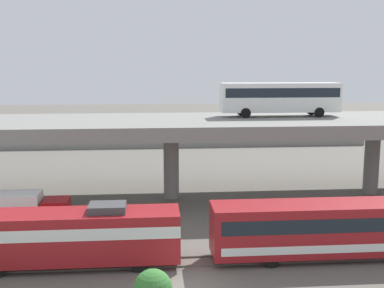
{
  "coord_description": "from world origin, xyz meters",
  "views": [
    {
      "loc": [
        -1.87,
        -26.81,
        13.25
      ],
      "look_at": [
        2.3,
        22.99,
        4.85
      ],
      "focal_mm": 45.57,
      "sensor_mm": 36.0,
      "label": 1
    }
  ],
  "objects_px": {
    "parked_car_1": "(226,128)",
    "service_truck_west": "(23,210)",
    "parked_car_2": "(73,129)",
    "train_locomotive": "(60,235)",
    "parked_car_4": "(158,130)",
    "parked_car_5": "(134,127)",
    "train_coach_lead": "(368,226)",
    "transit_bus_on_overpass": "(280,96)",
    "parked_car_0": "(76,131)"
  },
  "relations": [
    {
      "from": "parked_car_1",
      "to": "service_truck_west",
      "type": "bearing_deg",
      "value": -118.35
    },
    {
      "from": "parked_car_2",
      "to": "train_locomotive",
      "type": "bearing_deg",
      "value": -82.08
    },
    {
      "from": "train_locomotive",
      "to": "parked_car_4",
      "type": "bearing_deg",
      "value": -98.42
    },
    {
      "from": "parked_car_1",
      "to": "parked_car_5",
      "type": "height_order",
      "value": "same"
    },
    {
      "from": "parked_car_1",
      "to": "parked_car_5",
      "type": "relative_size",
      "value": 1.08
    },
    {
      "from": "train_coach_lead",
      "to": "parked_car_1",
      "type": "height_order",
      "value": "train_coach_lead"
    },
    {
      "from": "transit_bus_on_overpass",
      "to": "parked_car_0",
      "type": "bearing_deg",
      "value": 129.32
    },
    {
      "from": "train_coach_lead",
      "to": "parked_car_2",
      "type": "xyz_separation_m",
      "value": [
        -27.85,
        51.23,
        0.13
      ]
    },
    {
      "from": "parked_car_0",
      "to": "parked_car_2",
      "type": "height_order",
      "value": "same"
    },
    {
      "from": "train_locomotive",
      "to": "service_truck_west",
      "type": "distance_m",
      "value": 8.7
    },
    {
      "from": "parked_car_1",
      "to": "parked_car_2",
      "type": "distance_m",
      "value": 25.7
    },
    {
      "from": "transit_bus_on_overpass",
      "to": "parked_car_4",
      "type": "height_order",
      "value": "transit_bus_on_overpass"
    },
    {
      "from": "service_truck_west",
      "to": "parked_car_4",
      "type": "relative_size",
      "value": 1.63
    },
    {
      "from": "parked_car_0",
      "to": "parked_car_5",
      "type": "bearing_deg",
      "value": -154.1
    },
    {
      "from": "train_locomotive",
      "to": "parked_car_5",
      "type": "height_order",
      "value": "train_locomotive"
    },
    {
      "from": "parked_car_1",
      "to": "parked_car_4",
      "type": "distance_m",
      "value": 11.59
    },
    {
      "from": "train_coach_lead",
      "to": "parked_car_0",
      "type": "height_order",
      "value": "train_coach_lead"
    },
    {
      "from": "service_truck_west",
      "to": "parked_car_2",
      "type": "relative_size",
      "value": 1.69
    },
    {
      "from": "parked_car_0",
      "to": "parked_car_5",
      "type": "distance_m",
      "value": 10.13
    },
    {
      "from": "transit_bus_on_overpass",
      "to": "service_truck_west",
      "type": "distance_m",
      "value": 26.73
    },
    {
      "from": "parked_car_4",
      "to": "parked_car_5",
      "type": "bearing_deg",
      "value": 129.99
    },
    {
      "from": "train_coach_lead",
      "to": "service_truck_west",
      "type": "xyz_separation_m",
      "value": [
        -24.99,
        7.56,
        -0.53
      ]
    },
    {
      "from": "parked_car_2",
      "to": "parked_car_5",
      "type": "height_order",
      "value": "same"
    },
    {
      "from": "service_truck_west",
      "to": "parked_car_4",
      "type": "distance_m",
      "value": 41.97
    },
    {
      "from": "train_locomotive",
      "to": "parked_car_0",
      "type": "bearing_deg",
      "value": -82.78
    },
    {
      "from": "parked_car_5",
      "to": "train_coach_lead",
      "type": "bearing_deg",
      "value": 108.56
    },
    {
      "from": "train_coach_lead",
      "to": "parked_car_5",
      "type": "distance_m",
      "value": 55.76
    },
    {
      "from": "train_coach_lead",
      "to": "parked_car_1",
      "type": "bearing_deg",
      "value": -87.48
    },
    {
      "from": "parked_car_1",
      "to": "parked_car_4",
      "type": "height_order",
      "value": "same"
    },
    {
      "from": "service_truck_west",
      "to": "parked_car_0",
      "type": "height_order",
      "value": "service_truck_west"
    },
    {
      "from": "train_coach_lead",
      "to": "transit_bus_on_overpass",
      "type": "distance_m",
      "value": 19.33
    },
    {
      "from": "train_locomotive",
      "to": "parked_car_2",
      "type": "relative_size",
      "value": 3.77
    },
    {
      "from": "parked_car_2",
      "to": "parked_car_5",
      "type": "distance_m",
      "value": 10.23
    },
    {
      "from": "parked_car_2",
      "to": "train_coach_lead",
      "type": "bearing_deg",
      "value": -61.47
    },
    {
      "from": "transit_bus_on_overpass",
      "to": "service_truck_west",
      "type": "height_order",
      "value": "transit_bus_on_overpass"
    },
    {
      "from": "train_coach_lead",
      "to": "transit_bus_on_overpass",
      "type": "height_order",
      "value": "transit_bus_on_overpass"
    },
    {
      "from": "parked_car_4",
      "to": "parked_car_5",
      "type": "xyz_separation_m",
      "value": [
        -4.12,
        4.91,
        -0.0
      ]
    },
    {
      "from": "train_locomotive",
      "to": "parked_car_5",
      "type": "bearing_deg",
      "value": -93.23
    },
    {
      "from": "parked_car_1",
      "to": "parked_car_2",
      "type": "relative_size",
      "value": 1.1
    },
    {
      "from": "parked_car_0",
      "to": "parked_car_4",
      "type": "xyz_separation_m",
      "value": [
        13.23,
        -0.48,
        -0.0
      ]
    },
    {
      "from": "transit_bus_on_overpass",
      "to": "train_coach_lead",
      "type": "bearing_deg",
      "value": -84.66
    },
    {
      "from": "parked_car_4",
      "to": "parked_car_1",
      "type": "bearing_deg",
      "value": 9.24
    },
    {
      "from": "service_truck_west",
      "to": "parked_car_2",
      "type": "xyz_separation_m",
      "value": [
        -2.86,
        43.67,
        0.66
      ]
    },
    {
      "from": "transit_bus_on_overpass",
      "to": "parked_car_0",
      "type": "xyz_separation_m",
      "value": [
        -25.21,
        30.78,
        -7.56
      ]
    },
    {
      "from": "transit_bus_on_overpass",
      "to": "parked_car_4",
      "type": "xyz_separation_m",
      "value": [
        -11.98,
        30.3,
        -7.56
      ]
    },
    {
      "from": "train_locomotive",
      "to": "parked_car_2",
      "type": "height_order",
      "value": "train_locomotive"
    },
    {
      "from": "parked_car_1",
      "to": "parked_car_5",
      "type": "distance_m",
      "value": 15.85
    },
    {
      "from": "service_truck_west",
      "to": "transit_bus_on_overpass",
      "type": "bearing_deg",
      "value": 23.39
    },
    {
      "from": "parked_car_4",
      "to": "parked_car_0",
      "type": "bearing_deg",
      "value": 177.91
    },
    {
      "from": "parked_car_4",
      "to": "parked_car_5",
      "type": "height_order",
      "value": "same"
    }
  ]
}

